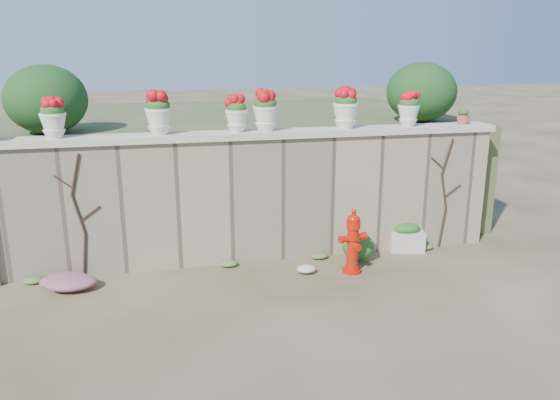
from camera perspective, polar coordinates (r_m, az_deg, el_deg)
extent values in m
plane|color=#463823|center=(7.50, 0.09, -10.95)|extent=(80.00, 80.00, 0.00)
cube|color=gray|center=(8.79, -2.55, 0.08)|extent=(8.00, 0.40, 2.00)
cube|color=beige|center=(8.57, -2.64, 6.86)|extent=(8.10, 0.52, 0.10)
cube|color=#384C23|center=(11.87, -5.38, 4.12)|extent=(9.00, 6.00, 2.00)
ellipsoid|color=#143814|center=(9.71, -23.25, 9.64)|extent=(1.30, 1.30, 1.10)
ellipsoid|color=#143814|center=(10.75, 14.55, 10.85)|extent=(1.30, 1.30, 1.10)
cylinder|color=black|center=(8.73, -19.75, -5.48)|extent=(0.12, 0.04, 0.70)
cylinder|color=black|center=(8.53, -20.31, -1.40)|extent=(0.17, 0.04, 0.61)
cylinder|color=black|center=(8.38, -20.63, 2.53)|extent=(0.18, 0.04, 0.61)
cylinder|color=black|center=(8.51, -19.21, -1.34)|extent=(0.30, 0.02, 0.22)
cylinder|color=black|center=(8.43, -21.74, 1.79)|extent=(0.25, 0.02, 0.21)
cylinder|color=black|center=(9.87, 16.59, -2.76)|extent=(0.12, 0.04, 0.70)
cylinder|color=black|center=(9.68, 16.76, 0.88)|extent=(0.17, 0.04, 0.61)
cylinder|color=black|center=(9.56, 17.09, 4.36)|extent=(0.18, 0.04, 0.61)
cylinder|color=black|center=(9.76, 17.60, 0.93)|extent=(0.30, 0.02, 0.22)
cylinder|color=black|center=(9.49, 16.12, 3.74)|extent=(0.25, 0.02, 0.21)
cylinder|color=red|center=(8.59, 7.49, -7.32)|extent=(0.29, 0.29, 0.05)
cylinder|color=red|center=(8.45, 7.58, -4.92)|extent=(0.17, 0.17, 0.63)
cylinder|color=red|center=(8.39, 7.62, -3.94)|extent=(0.21, 0.21, 0.04)
cylinder|color=red|center=(8.33, 7.67, -2.54)|extent=(0.21, 0.21, 0.12)
ellipsoid|color=red|center=(8.29, 7.70, -1.87)|extent=(0.19, 0.19, 0.14)
cylinder|color=red|center=(8.27, 7.72, -1.33)|extent=(0.07, 0.07, 0.10)
cylinder|color=red|center=(8.32, 6.77, -4.08)|extent=(0.16, 0.13, 0.10)
cylinder|color=red|center=(8.47, 8.46, -3.80)|extent=(0.16, 0.13, 0.10)
cylinder|color=red|center=(8.34, 7.99, -4.84)|extent=(0.11, 0.12, 0.09)
cube|color=beige|center=(9.60, 13.09, -4.18)|extent=(0.64, 0.47, 0.33)
ellipsoid|color=#1E5119|center=(9.53, 13.17, -2.91)|extent=(0.49, 0.37, 0.17)
ellipsoid|color=#1E5119|center=(8.93, 8.11, -4.65)|extent=(0.59, 0.54, 0.56)
ellipsoid|color=#C62783|center=(8.51, -21.70, -7.79)|extent=(0.99, 0.66, 0.26)
ellipsoid|color=white|center=(8.49, 3.07, -7.08)|extent=(0.45, 0.36, 0.16)
ellipsoid|color=#1E5119|center=(8.49, -22.73, 8.65)|extent=(0.32, 0.32, 0.19)
ellipsoid|color=red|center=(8.49, -22.78, 9.18)|extent=(0.28, 0.28, 0.20)
ellipsoid|color=#1E5119|center=(8.37, -12.62, 9.65)|extent=(0.35, 0.35, 0.21)
ellipsoid|color=red|center=(8.36, -12.65, 10.24)|extent=(0.30, 0.30, 0.22)
ellipsoid|color=#1E5119|center=(8.47, -4.58, 9.65)|extent=(0.30, 0.30, 0.18)
ellipsoid|color=red|center=(8.46, -4.60, 10.16)|extent=(0.27, 0.27, 0.19)
ellipsoid|color=#1E5119|center=(8.54, -1.53, 10.06)|extent=(0.34, 0.34, 0.20)
ellipsoid|color=red|center=(8.53, -1.53, 10.63)|extent=(0.30, 0.30, 0.21)
ellipsoid|color=#1E5119|center=(8.89, 6.90, 10.30)|extent=(0.36, 0.36, 0.21)
ellipsoid|color=red|center=(8.88, 6.92, 10.88)|extent=(0.31, 0.31, 0.22)
ellipsoid|color=#1E5119|center=(9.32, 13.33, 9.86)|extent=(0.31, 0.31, 0.18)
ellipsoid|color=red|center=(9.32, 13.36, 10.33)|extent=(0.27, 0.27, 0.19)
ellipsoid|color=#1E5119|center=(9.82, 18.61, 8.64)|extent=(0.18, 0.18, 0.12)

